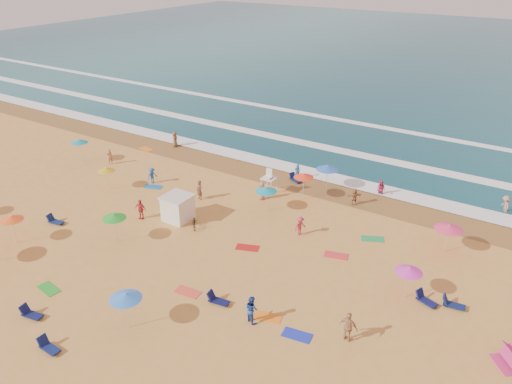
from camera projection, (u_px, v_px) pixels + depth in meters
The scene contains 12 objects.
ground at pixel (188, 230), 39.22m from camera, with size 220.00×220.00×0.00m, color gold.
ocean at pixel (449, 56), 102.77m from camera, with size 220.00×140.00×0.18m, color #0C4756.
wet_sand at pixel (270, 175), 48.68m from camera, with size 220.00×220.00×0.00m, color olive.
surf_foam at pixel (311, 147), 55.31m from camera, with size 200.00×18.70×0.05m.
cabana at pixel (178, 208), 40.30m from camera, with size 2.00×2.00×2.00m, color white.
cabana_roof at pixel (177, 197), 39.84m from camera, with size 2.20×2.20×0.12m, color silver.
bicycle at pixel (194, 222), 39.41m from camera, with size 0.57×1.64×0.86m, color black.
lifeguard_stand at pixel (269, 183), 44.50m from camera, with size 1.20×1.20×2.10m, color white, non-canonical shape.
beach_umbrellas at pixel (258, 228), 35.22m from camera, with size 51.38×26.06×0.70m.
loungers at pixel (237, 287), 32.34m from camera, with size 31.27×27.61×0.34m.
towels at pixel (191, 238), 38.01m from camera, with size 36.51×23.02×0.03m.
beachgoers at pixel (259, 203), 41.64m from camera, with size 46.09×24.02×2.14m.
Camera 1 is at (22.80, -25.68, 19.92)m, focal length 35.00 mm.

